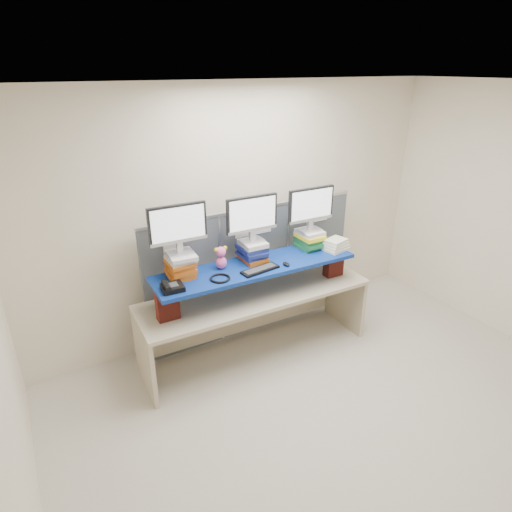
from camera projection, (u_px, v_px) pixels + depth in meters
room at (371, 284)px, 3.25m from camera, size 5.00×4.00×2.80m
cubicle_partition at (254, 270)px, 4.91m from camera, size 2.60×0.06×1.53m
desk at (256, 305)px, 4.52m from camera, size 2.50×0.81×0.75m
brick_pier_left at (167, 305)px, 3.95m from camera, size 0.21×0.12×0.28m
brick_pier_right at (333, 264)px, 4.78m from camera, size 0.21×0.12×0.28m
blue_board at (256, 267)px, 4.34m from camera, size 2.13×0.61×0.04m
book_stack_left at (181, 265)px, 4.06m from camera, size 0.28×0.32×0.24m
book_stack_center at (252, 251)px, 4.40m from camera, size 0.26×0.32×0.21m
book_stack_right at (309, 239)px, 4.70m from camera, size 0.25×0.32×0.20m
monitor_left at (178, 226)px, 3.90m from camera, size 0.55×0.16×0.48m
monitor_center at (252, 216)px, 4.24m from camera, size 0.55×0.16×0.48m
monitor_right at (311, 207)px, 4.55m from camera, size 0.55×0.16×0.48m
keyboard at (260, 270)px, 4.21m from camera, size 0.41×0.18×0.03m
mouse at (286, 264)px, 4.32m from camera, size 0.08×0.11×0.03m
desk_phone at (172, 287)px, 3.83m from camera, size 0.20×0.19×0.08m
headset at (220, 278)px, 4.04m from camera, size 0.25×0.25×0.02m
plush_toy at (221, 257)px, 4.21m from camera, size 0.14×0.10×0.23m
binder_stack at (336, 245)px, 4.67m from camera, size 0.29×0.25×0.12m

